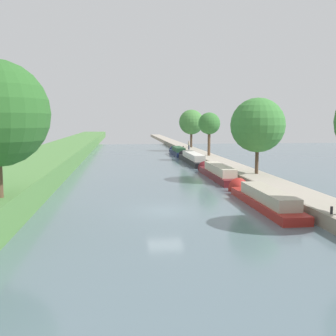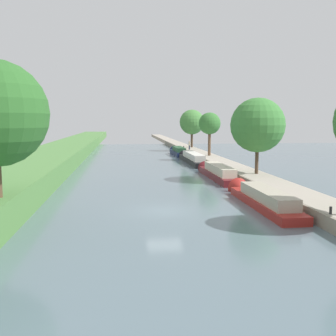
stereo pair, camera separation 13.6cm
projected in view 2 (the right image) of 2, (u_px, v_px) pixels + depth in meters
name	position (u px, v px, depth m)	size (l,w,h in m)	color
ground_plane	(164.00, 211.00, 27.86)	(160.00, 160.00, 0.00)	slate
right_towpath	(307.00, 202.00, 29.03)	(3.20, 260.00, 0.85)	#A89E8E
stone_quay	(285.00, 202.00, 28.83)	(0.25, 260.00, 0.90)	gray
narrowboat_red	(261.00, 198.00, 29.64)	(1.95, 12.32, 2.05)	maroon
narrowboat_maroon	(217.00, 172.00, 43.75)	(1.83, 13.04, 2.08)	maroon
narrowboat_black	(192.00, 158.00, 59.91)	(1.88, 16.08, 2.12)	black
narrowboat_navy	(178.00, 152.00, 73.41)	(1.91, 11.27, 2.05)	#141E42
tree_rightbank_midnear	(258.00, 125.00, 40.46)	(5.60, 5.60, 7.84)	#4C3828
tree_rightbank_midfar	(210.00, 124.00, 61.87)	(3.43, 3.43, 6.77)	brown
tree_rightbank_far	(192.00, 122.00, 81.29)	(5.10, 5.10, 7.74)	#4C3828
person_walking	(189.00, 145.00, 74.99)	(0.34, 0.34, 1.66)	#282D42
mooring_bollard_near	(331.00, 210.00, 23.31)	(0.16, 0.16, 0.45)	black
mooring_bollard_far	(184.00, 147.00, 78.68)	(0.16, 0.16, 0.45)	black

